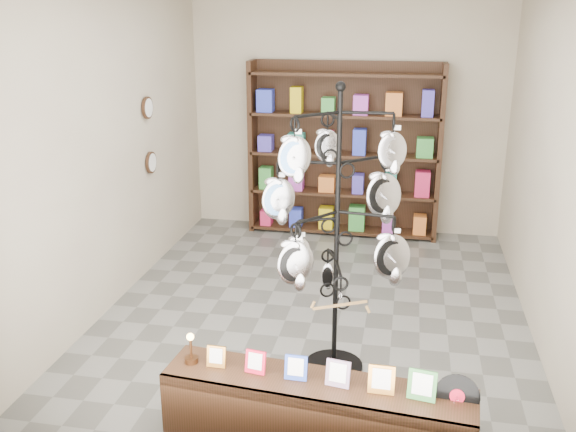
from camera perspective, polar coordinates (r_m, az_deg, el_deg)
name	(u,v)px	position (r m, az deg, el deg)	size (l,w,h in m)	color
ground	(316,308)	(6.39, 2.52, -8.19)	(5.00, 5.00, 0.00)	slate
room_envelope	(319,121)	(5.81, 2.77, 8.40)	(5.00, 5.00, 5.00)	#BEB599
display_tree	(337,212)	(4.88, 4.42, 0.33)	(1.27, 1.27, 2.32)	black
front_shelf	(316,415)	(4.45, 2.52, -17.24)	(2.08, 0.61, 0.72)	black
back_shelving	(344,156)	(8.21, 4.98, 5.37)	(2.42, 0.36, 2.20)	black
wall_clocks	(149,135)	(7.17, -12.23, 7.01)	(0.03, 0.24, 0.84)	black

